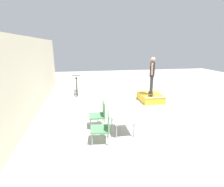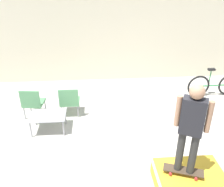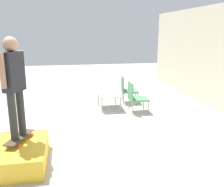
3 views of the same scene
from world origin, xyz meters
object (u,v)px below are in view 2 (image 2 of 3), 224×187
(person_skater, at_px, (192,124))
(patio_chair_left, at_px, (33,102))
(skate_ramp_box, at_px, (190,182))
(bicycle, at_px, (214,85))
(coffee_table, at_px, (48,117))
(patio_chair_right, at_px, (69,100))
(skateboard_on_ramp, at_px, (183,170))

(person_skater, distance_m, patio_chair_left, 4.36)
(skate_ramp_box, bearing_deg, patio_chair_left, 140.46)
(person_skater, bearing_deg, bicycle, 85.34)
(person_skater, height_order, patio_chair_left, person_skater)
(coffee_table, bearing_deg, patio_chair_left, 126.71)
(patio_chair_right, bearing_deg, patio_chair_left, 0.83)
(skateboard_on_ramp, height_order, coffee_table, coffee_table)
(patio_chair_left, distance_m, bicycle, 5.53)
(patio_chair_right, xyz_separation_m, bicycle, (4.48, 0.84, -0.10))
(coffee_table, distance_m, patio_chair_right, 0.83)
(skate_ramp_box, bearing_deg, patio_chair_right, 130.61)
(skate_ramp_box, distance_m, skateboard_on_ramp, 0.30)
(skate_ramp_box, relative_size, person_skater, 0.75)
(person_skater, xyz_separation_m, bicycle, (2.22, 3.59, -1.08))
(skate_ramp_box, distance_m, patio_chair_left, 4.40)
(patio_chair_left, relative_size, bicycle, 0.50)
(skateboard_on_ramp, height_order, person_skater, person_skater)
(skateboard_on_ramp, height_order, patio_chair_left, patio_chair_left)
(patio_chair_left, bearing_deg, skate_ramp_box, 147.43)
(skate_ramp_box, height_order, person_skater, person_skater)
(skate_ramp_box, xyz_separation_m, person_skater, (-0.14, 0.05, 1.28))
(skate_ramp_box, height_order, bicycle, bicycle)
(person_skater, relative_size, coffee_table, 1.95)
(skate_ramp_box, xyz_separation_m, skateboard_on_ramp, (-0.14, 0.05, 0.26))
(skateboard_on_ramp, xyz_separation_m, person_skater, (0.00, -0.00, 1.03))
(person_skater, bearing_deg, skateboard_on_ramp, 162.13)
(skate_ramp_box, xyz_separation_m, bicycle, (2.08, 3.63, 0.20))
(coffee_table, xyz_separation_m, patio_chair_left, (-0.50, 0.67, 0.08))
(patio_chair_left, bearing_deg, coffee_table, 133.68)
(coffee_table, bearing_deg, skateboard_on_ramp, -37.11)
(skateboard_on_ramp, bearing_deg, bicycle, 77.98)
(skateboard_on_ramp, distance_m, patio_chair_right, 3.55)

